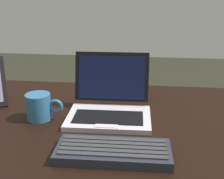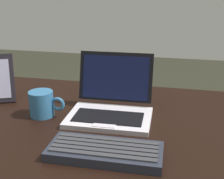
% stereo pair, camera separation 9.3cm
% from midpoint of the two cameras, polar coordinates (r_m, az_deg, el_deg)
% --- Properties ---
extents(desk, '(1.67, 0.78, 0.72)m').
position_cam_midpoint_polar(desk, '(1.03, -8.57, -10.32)').
color(desk, black).
rests_on(desk, ground).
extents(laptop_front, '(0.28, 0.25, 0.20)m').
position_cam_midpoint_polar(laptop_front, '(1.00, -3.13, -3.09)').
color(laptop_front, silver).
rests_on(laptop_front, desk).
extents(external_keyboard, '(0.30, 0.13, 0.03)m').
position_cam_midpoint_polar(external_keyboard, '(0.79, -3.21, -11.92)').
color(external_keyboard, '#272B37').
rests_on(external_keyboard, desk).
extents(coffee_mug, '(0.12, 0.08, 0.09)m').
position_cam_midpoint_polar(coffee_mug, '(1.02, -16.35, -3.17)').
color(coffee_mug, teal).
rests_on(coffee_mug, desk).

